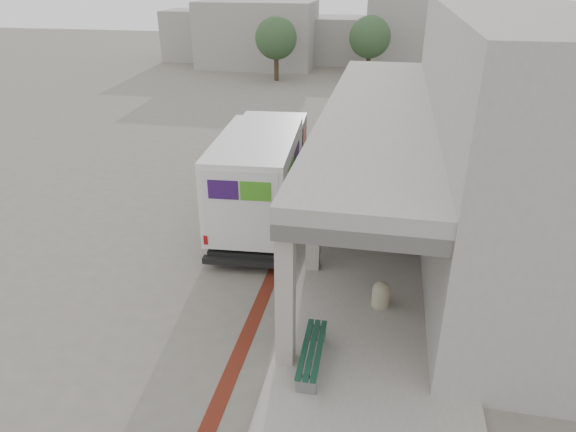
# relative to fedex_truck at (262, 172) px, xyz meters

# --- Properties ---
(ground) EXTENTS (120.00, 120.00, 0.00)m
(ground) POSITION_rel_fedex_truck_xyz_m (0.15, -3.62, -1.72)
(ground) COLOR #656057
(ground) RESTS_ON ground
(bike_lane_stripe) EXTENTS (0.35, 40.00, 0.01)m
(bike_lane_stripe) POSITION_rel_fedex_truck_xyz_m (1.15, -1.62, -1.72)
(bike_lane_stripe) COLOR #5D1E12
(bike_lane_stripe) RESTS_ON ground
(sidewalk) EXTENTS (4.40, 28.00, 0.12)m
(sidewalk) POSITION_rel_fedex_truck_xyz_m (4.15, -3.62, -1.66)
(sidewalk) COLOR gray
(sidewalk) RESTS_ON ground
(transit_building) EXTENTS (7.60, 17.00, 7.00)m
(transit_building) POSITION_rel_fedex_truck_xyz_m (6.98, 0.88, 1.68)
(transit_building) COLOR gray
(transit_building) RESTS_ON ground
(distant_backdrop) EXTENTS (28.00, 10.00, 6.50)m
(distant_backdrop) POSITION_rel_fedex_truck_xyz_m (-2.70, 32.27, 0.98)
(distant_backdrop) COLOR gray
(distant_backdrop) RESTS_ON ground
(tree_left) EXTENTS (3.20, 3.20, 4.80)m
(tree_left) POSITION_rel_fedex_truck_xyz_m (-4.85, 24.38, 1.46)
(tree_left) COLOR #38281C
(tree_left) RESTS_ON ground
(tree_mid) EXTENTS (3.20, 3.20, 4.80)m
(tree_mid) POSITION_rel_fedex_truck_xyz_m (2.15, 26.38, 1.46)
(tree_mid) COLOR #38281C
(tree_mid) RESTS_ON ground
(tree_right) EXTENTS (3.20, 3.20, 4.80)m
(tree_right) POSITION_rel_fedex_truck_xyz_m (10.15, 25.38, 1.46)
(tree_right) COLOR #38281C
(tree_right) RESTS_ON ground
(fedex_truck) EXTENTS (2.87, 7.73, 3.23)m
(fedex_truck) POSITION_rel_fedex_truck_xyz_m (0.00, 0.00, 0.00)
(fedex_truck) COLOR black
(fedex_truck) RESTS_ON ground
(bench) EXTENTS (0.46, 2.00, 0.47)m
(bench) POSITION_rel_fedex_truck_xyz_m (2.84, -7.17, -1.27)
(bench) COLOR gray
(bench) RESTS_ON sidewalk
(bollard_near) EXTENTS (0.46, 0.46, 0.69)m
(bollard_near) POSITION_rel_fedex_truck_xyz_m (4.24, -4.64, -1.26)
(bollard_near) COLOR tan
(bollard_near) RESTS_ON sidewalk
(bollard_far) EXTENTS (0.43, 0.43, 0.64)m
(bollard_far) POSITION_rel_fedex_truck_xyz_m (4.31, -1.17, -1.28)
(bollard_far) COLOR tan
(bollard_far) RESTS_ON sidewalk
(utility_cabinet) EXTENTS (0.61, 0.73, 1.04)m
(utility_cabinet) POSITION_rel_fedex_truck_xyz_m (4.45, 0.42, -1.08)
(utility_cabinet) COLOR slate
(utility_cabinet) RESTS_ON sidewalk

